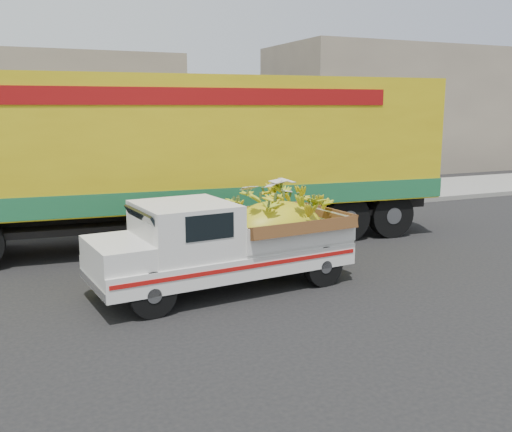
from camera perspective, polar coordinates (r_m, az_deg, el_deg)
name	(u,v)px	position (r m, az deg, el deg)	size (l,w,h in m)	color
ground	(318,278)	(10.72, 6.23, -6.21)	(100.00, 100.00, 0.00)	black
curb	(209,217)	(16.16, -4.72, -0.10)	(60.00, 0.25, 0.15)	gray
sidewalk	(187,206)	(18.13, -6.90, 1.03)	(60.00, 4.00, 0.14)	gray
building_right	(409,110)	(30.72, 15.02, 10.23)	(14.00, 6.00, 6.00)	gray
pickup_truck	(241,239)	(10.01, -1.51, -2.35)	(4.66, 2.10, 1.58)	black
semi_trailer	(192,152)	(13.19, -6.40, 6.38)	(12.04, 3.54, 3.80)	black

